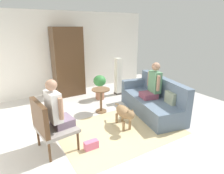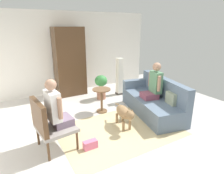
# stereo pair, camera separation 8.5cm
# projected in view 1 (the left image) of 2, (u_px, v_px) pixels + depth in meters

# --- Properties ---
(ground_plane) EXTENTS (7.33, 7.33, 0.00)m
(ground_plane) POSITION_uv_depth(u_px,v_px,m) (116.00, 129.00, 4.22)
(ground_plane) COLOR beige
(back_wall) EXTENTS (5.95, 0.12, 2.64)m
(back_wall) POSITION_uv_depth(u_px,v_px,m) (66.00, 53.00, 6.35)
(back_wall) COLOR silver
(back_wall) RESTS_ON ground
(area_rug) EXTENTS (2.52, 1.80, 0.01)m
(area_rug) POSITION_uv_depth(u_px,v_px,m) (119.00, 130.00, 4.16)
(area_rug) COLOR #C6B284
(area_rug) RESTS_ON ground
(couch) EXTENTS (1.23, 2.13, 0.91)m
(couch) POSITION_uv_depth(u_px,v_px,m) (153.00, 101.00, 4.96)
(couch) COLOR slate
(couch) RESTS_ON ground
(armchair) EXTENTS (0.70, 0.75, 0.98)m
(armchair) POSITION_uv_depth(u_px,v_px,m) (48.00, 123.00, 3.33)
(armchair) COLOR #4C331E
(armchair) RESTS_ON ground
(person_on_couch) EXTENTS (0.50, 0.51, 0.90)m
(person_on_couch) POSITION_uv_depth(u_px,v_px,m) (153.00, 84.00, 4.77)
(person_on_couch) COLOR #804054
(person_on_armchair) EXTENTS (0.45, 0.55, 0.89)m
(person_on_armchair) POSITION_uv_depth(u_px,v_px,m) (56.00, 108.00, 3.34)
(person_on_armchair) COLOR slate
(round_end_table) EXTENTS (0.47, 0.47, 0.63)m
(round_end_table) POSITION_uv_depth(u_px,v_px,m) (101.00, 97.00, 4.94)
(round_end_table) COLOR brown
(round_end_table) RESTS_ON ground
(dog) EXTENTS (0.34, 0.88, 0.56)m
(dog) POSITION_uv_depth(u_px,v_px,m) (124.00, 113.00, 4.19)
(dog) COLOR olive
(dog) RESTS_ON ground
(potted_plant) EXTENTS (0.38, 0.38, 0.75)m
(potted_plant) POSITION_uv_depth(u_px,v_px,m) (100.00, 85.00, 5.82)
(potted_plant) COLOR #996047
(potted_plant) RESTS_ON ground
(column_lamp) EXTENTS (0.20, 0.20, 1.20)m
(column_lamp) POSITION_uv_depth(u_px,v_px,m) (118.00, 77.00, 6.19)
(column_lamp) COLOR #4C4742
(column_lamp) RESTS_ON ground
(armoire_cabinet) EXTENTS (0.91, 0.56, 2.15)m
(armoire_cabinet) POSITION_uv_depth(u_px,v_px,m) (68.00, 62.00, 6.04)
(armoire_cabinet) COLOR #4C331E
(armoire_cabinet) RESTS_ON ground
(handbag) EXTENTS (0.26, 0.12, 0.16)m
(handbag) POSITION_uv_depth(u_px,v_px,m) (91.00, 145.00, 3.51)
(handbag) COLOR #D8668C
(handbag) RESTS_ON ground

